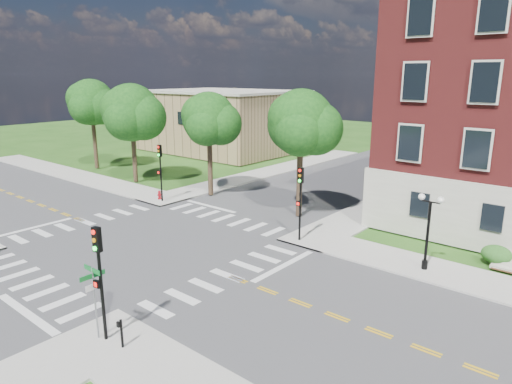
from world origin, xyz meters
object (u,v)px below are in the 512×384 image
Objects in this scene: twin_lamp_west at (428,228)px; traffic_signal_nw at (160,165)px; traffic_signal_se at (99,269)px; traffic_signal_ne at (300,194)px; street_sign_pole at (94,289)px; fire_hydrant at (159,195)px; push_button_post at (121,332)px.

traffic_signal_nw is at bearing -179.02° from twin_lamp_west.
traffic_signal_se is 1.00× the size of traffic_signal_nw.
traffic_signal_ne is 14.34m from traffic_signal_nw.
traffic_signal_ne reaches higher than street_sign_pole.
traffic_signal_nw is 1.55× the size of street_sign_pole.
traffic_signal_ne is 15.19m from fire_hydrant.
traffic_signal_nw reaches higher than street_sign_pole.
traffic_signal_se is 16.93m from twin_lamp_west.
traffic_signal_nw is 1.13× the size of twin_lamp_west.
twin_lamp_west reaches higher than push_button_post.
twin_lamp_west reaches higher than fire_hydrant.
street_sign_pole is (0.18, -14.65, -0.88)m from traffic_signal_ne.
street_sign_pole is 21.50m from fire_hydrant.
twin_lamp_west is 1.36× the size of street_sign_pole.
traffic_signal_ne is 14.70m from push_button_post.
traffic_signal_se is 1.00× the size of traffic_signal_ne.
traffic_signal_ne is 6.40× the size of fire_hydrant.
twin_lamp_west is at bearing 0.41° from fire_hydrant.
traffic_signal_ne is at bearing 90.71° from street_sign_pole.
traffic_signal_se is at bearing -88.05° from traffic_signal_ne.
push_button_post is at bearing -84.00° from traffic_signal_ne.
traffic_signal_nw is 21.78m from push_button_post.
traffic_signal_se and traffic_signal_nw have the same top height.
twin_lamp_west reaches higher than street_sign_pole.
traffic_signal_ne reaches higher than fire_hydrant.
traffic_signal_nw reaches higher than push_button_post.
twin_lamp_west is at bearing 63.24° from street_sign_pole.
street_sign_pole reaches higher than push_button_post.
street_sign_pole is 4.13× the size of fire_hydrant.
fire_hydrant is at bearing 135.74° from traffic_signal_se.
push_button_post is at bearing 4.95° from traffic_signal_se.
twin_lamp_west is at bearing 63.99° from traffic_signal_se.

